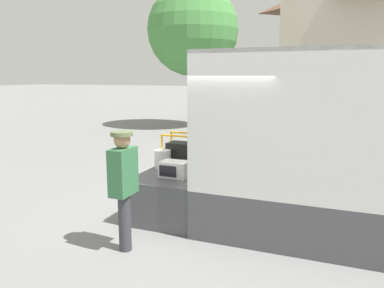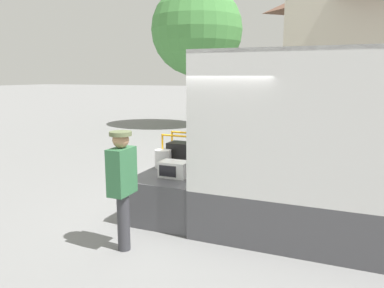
% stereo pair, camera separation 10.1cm
% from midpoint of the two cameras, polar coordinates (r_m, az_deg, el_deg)
% --- Properties ---
extents(ground_plane, '(160.00, 160.00, 0.00)m').
position_cam_midpoint_polar(ground_plane, '(6.97, 2.50, -10.67)').
color(ground_plane, gray).
extents(tailgate_deck, '(1.19, 2.15, 0.78)m').
position_cam_midpoint_polar(tailgate_deck, '(7.05, -2.09, -7.08)').
color(tailgate_deck, '#4C4C51').
rests_on(tailgate_deck, ground).
extents(microwave, '(0.49, 0.35, 0.27)m').
position_cam_midpoint_polar(microwave, '(6.47, -3.13, -3.86)').
color(microwave, white).
rests_on(microwave, tailgate_deck).
extents(portable_generator, '(0.74, 0.46, 0.64)m').
position_cam_midpoint_polar(portable_generator, '(7.22, -1.59, -1.51)').
color(portable_generator, black).
rests_on(portable_generator, tailgate_deck).
extents(orange_bucket, '(0.32, 0.32, 0.35)m').
position_cam_midpoint_polar(orange_bucket, '(7.11, -4.90, -2.27)').
color(orange_bucket, silver).
rests_on(orange_bucket, tailgate_deck).
extents(worker_person, '(0.31, 0.44, 1.74)m').
position_cam_midpoint_polar(worker_person, '(5.38, -10.96, -5.21)').
color(worker_person, '#38383D').
rests_on(worker_person, ground).
extents(house_backdrop, '(7.39, 6.76, 7.70)m').
position_cam_midpoint_polar(house_backdrop, '(20.51, 24.43, 13.47)').
color(house_backdrop, beige).
rests_on(house_backdrop, ground).
extents(street_tree, '(4.28, 4.28, 6.75)m').
position_cam_midpoint_polar(street_tree, '(18.40, -0.04, 16.92)').
color(street_tree, brown).
rests_on(street_tree, ground).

